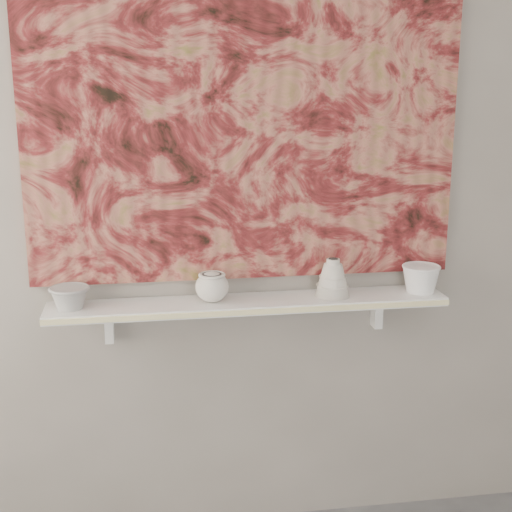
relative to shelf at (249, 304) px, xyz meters
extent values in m
plane|color=gray|center=(0.00, 0.09, 0.44)|extent=(3.60, 0.00, 3.60)
cube|color=white|center=(0.00, 0.00, 0.00)|extent=(1.40, 0.18, 0.03)
cube|color=beige|center=(0.00, -0.09, 0.00)|extent=(1.40, 0.01, 0.02)
cube|color=white|center=(-0.49, 0.06, -0.07)|extent=(0.03, 0.06, 0.12)
cube|color=white|center=(0.49, 0.06, -0.07)|extent=(0.03, 0.06, 0.12)
cube|color=maroon|center=(0.00, 0.08, 0.62)|extent=(1.50, 0.02, 1.10)
cube|color=black|center=(0.45, 0.07, 0.32)|extent=(0.09, 0.00, 0.08)
camera|label=1|loc=(-0.35, -2.36, 0.77)|focal=50.00mm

